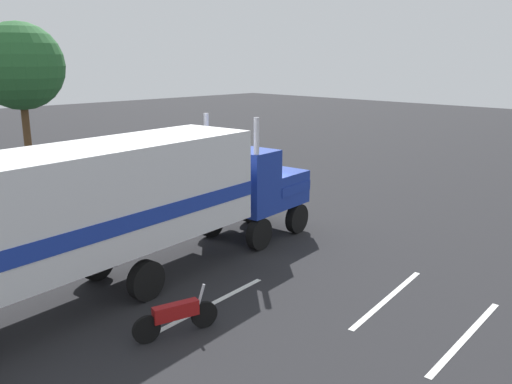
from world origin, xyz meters
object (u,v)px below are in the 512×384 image
(semi_truck, at_px, (119,202))
(person_bystander, at_px, (120,224))
(motorcycle, at_px, (176,316))
(tree_left, at_px, (20,66))

(semi_truck, bearing_deg, person_bystander, 59.84)
(semi_truck, relative_size, person_bystander, 8.81)
(motorcycle, bearing_deg, tree_left, 75.09)
(person_bystander, distance_m, motorcycle, 6.41)
(person_bystander, relative_size, tree_left, 0.19)
(semi_truck, relative_size, motorcycle, 6.95)
(tree_left, bearing_deg, person_bystander, -103.11)
(person_bystander, relative_size, motorcycle, 0.79)
(person_bystander, xyz_separation_m, tree_left, (3.99, 17.14, 4.99))
(person_bystander, distance_m, tree_left, 18.29)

